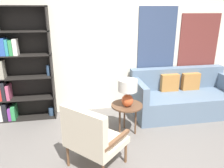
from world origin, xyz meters
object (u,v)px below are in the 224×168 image
Objects in this scene: armchair at (91,136)px; couch at (182,97)px; table_lamp at (128,90)px; bookshelf at (12,68)px; side_table at (127,108)px.

armchair is 2.36m from couch.
armchair is 1.03m from table_lamp.
couch is 1.49m from table_lamp.
couch is (3.15, -0.28, -0.68)m from bookshelf.
armchair reaches higher than side_table.
bookshelf is 3.98× the size of side_table.
table_lamp is at bearing 48.55° from armchair.
table_lamp reaches higher than side_table.
table_lamp is at bearing -98.24° from side_table.
bookshelf is at bearing 174.94° from couch.
bookshelf is at bearing 155.93° from side_table.
table_lamp is (1.88, -0.90, -0.21)m from bookshelf.
side_table is at bearing 81.76° from table_lamp.
couch is at bearing 35.17° from armchair.
bookshelf reaches higher than armchair.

